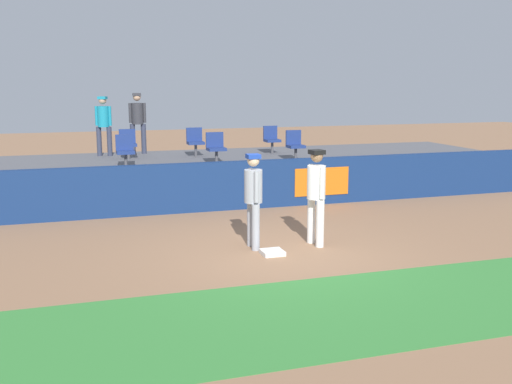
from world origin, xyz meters
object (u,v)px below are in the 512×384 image
Objects in this scene: seat_back_right at (271,138)px; spectator_hooded at (138,119)px; seat_back_left at (128,142)px; seat_front_left at (125,149)px; seat_front_center at (216,146)px; first_base at (272,252)px; spectator_capped at (103,122)px; player_fielder_home at (316,190)px; seat_back_center at (195,140)px; player_runner_visitor at (253,194)px; seat_front_right at (295,144)px.

spectator_hooded is (-3.93, 1.13, 0.60)m from seat_back_right.
seat_back_left is 1.00× the size of seat_front_left.
spectator_hooded is (-1.72, 2.93, 0.60)m from seat_front_center.
seat_back_right and seat_front_left have the same top height.
seat_back_left is (-1.85, 7.33, 1.40)m from first_base.
first_base is 0.23× the size of spectator_capped.
seat_front_left is (-3.13, 5.14, 0.36)m from player_fielder_home.
first_base is 7.87m from seat_back_right.
seat_front_center reaches higher than first_base.
player_fielder_home reaches higher than seat_front_left.
seat_back_center is 1.81m from seat_front_center.
player_runner_visitor is at bearing 102.50° from spectator_hooded.
player_runner_visitor is 5.04m from seat_front_center.
player_fielder_home is at bearing 110.62° from spectator_hooded.
seat_back_right is (1.48, 6.94, 0.36)m from player_fielder_home.
player_fielder_home is at bearing -81.94° from seat_front_center.
player_fielder_home reaches higher than seat_back_left.
first_base is 0.48× the size of seat_front_center.
first_base is 0.22× the size of player_runner_visitor.
spectator_capped is (-4.96, 0.87, 0.55)m from seat_back_right.
player_runner_visitor is 7.33m from seat_back_right.
player_fielder_home is 7.01m from seat_back_center.
seat_front_center is 2.40m from seat_front_left.
first_base is 0.48× the size of seat_back_right.
first_base is 0.48× the size of seat_front_left.
seat_front_center is at bearing -84.04° from seat_back_center.
seat_front_right is 5.00m from spectator_hooded.
spectator_hooded reaches higher than player_runner_visitor.
seat_back_right is 1.80m from seat_front_right.
spectator_hooded is at bearing -170.54° from player_fielder_home.
first_base is 7.46m from seat_back_center.
spectator_capped is (-2.56, 0.87, 0.54)m from seat_back_center.
seat_back_left is 1.00× the size of seat_front_center.
seat_back_left is at bearing 82.15° from seat_front_left.
spectator_capped is at bearing 152.05° from seat_front_right.
player_fielder_home reaches higher than player_runner_visitor.
seat_back_center and seat_front_left have the same top height.
spectator_capped is (-2.75, 2.67, 0.54)m from seat_front_center.
seat_front_center is at bearing 175.40° from player_runner_visitor.
player_runner_visitor is at bearing -69.19° from seat_front_left.
seat_back_right is 1.00× the size of seat_back_center.
seat_front_left is 2.75m from spectator_capped.
first_base is 8.81m from spectator_hooded.
spectator_capped is at bearing 161.24° from seat_back_center.
seat_front_center is 3.87m from spectator_capped.
seat_front_left is (-2.40, -0.00, -0.00)m from seat_front_center.
first_base is at bearing 103.29° from spectator_hooded.
player_fielder_home is at bearing 135.08° from spectator_capped.
spectator_hooded is at bearing -170.11° from player_runner_visitor.
player_runner_visitor and seat_front_center have the same top height.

